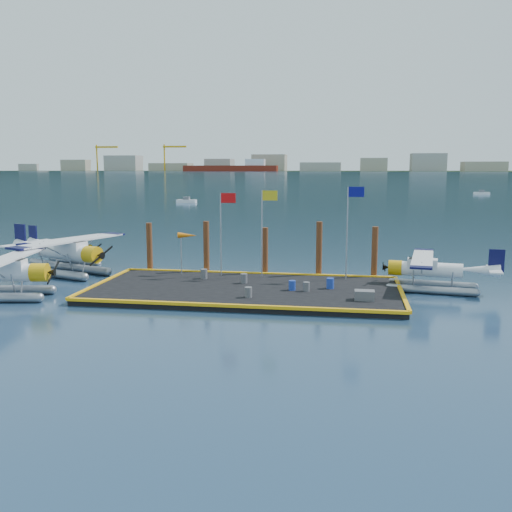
{
  "coord_description": "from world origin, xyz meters",
  "views": [
    {
      "loc": [
        6.55,
        -36.13,
        8.31
      ],
      "look_at": [
        0.36,
        2.0,
        2.2
      ],
      "focal_mm": 40.0,
      "sensor_mm": 36.0,
      "label": 1
    }
  ],
  "objects_px": {
    "seaplane_b": "(67,254)",
    "flagpole_yellow": "(265,220)",
    "piling_3": "(319,251)",
    "seaplane_d": "(427,272)",
    "seaplane_c": "(67,250)",
    "drum_4": "(330,283)",
    "drum_3": "(248,292)",
    "flagpole_blue": "(350,219)",
    "piling_4": "(374,254)",
    "seaplane_a": "(1,275)",
    "piling_1": "(206,249)",
    "piling_2": "(265,253)",
    "drum_0": "(204,274)",
    "drum_1": "(292,285)",
    "drum_5": "(244,278)",
    "piling_0": "(150,249)",
    "drum_2": "(306,287)",
    "windsock": "(187,236)",
    "flagpole_red": "(224,221)",
    "crate": "(364,295)"
  },
  "relations": [
    {
      "from": "seaplane_a",
      "to": "flagpole_red",
      "type": "height_order",
      "value": "flagpole_red"
    },
    {
      "from": "drum_3",
      "to": "seaplane_d",
      "type": "bearing_deg",
      "value": 26.34
    },
    {
      "from": "seaplane_c",
      "to": "drum_4",
      "type": "height_order",
      "value": "seaplane_c"
    },
    {
      "from": "seaplane_d",
      "to": "crate",
      "type": "bearing_deg",
      "value": 148.73
    },
    {
      "from": "windsock",
      "to": "drum_3",
      "type": "bearing_deg",
      "value": -49.07
    },
    {
      "from": "seaplane_b",
      "to": "windsock",
      "type": "relative_size",
      "value": 3.28
    },
    {
      "from": "flagpole_red",
      "to": "piling_2",
      "type": "bearing_deg",
      "value": 29.8
    },
    {
      "from": "seaplane_b",
      "to": "flagpole_blue",
      "type": "height_order",
      "value": "flagpole_blue"
    },
    {
      "from": "drum_1",
      "to": "flagpole_red",
      "type": "height_order",
      "value": "flagpole_red"
    },
    {
      "from": "flagpole_red",
      "to": "flagpole_blue",
      "type": "relative_size",
      "value": 0.92
    },
    {
      "from": "seaplane_c",
      "to": "windsock",
      "type": "xyz_separation_m",
      "value": [
        11.44,
        -3.79,
        1.84
      ]
    },
    {
      "from": "seaplane_d",
      "to": "drum_4",
      "type": "distance_m",
      "value": 6.8
    },
    {
      "from": "piling_3",
      "to": "seaplane_d",
      "type": "bearing_deg",
      "value": -19.36
    },
    {
      "from": "drum_5",
      "to": "piling_3",
      "type": "height_order",
      "value": "piling_3"
    },
    {
      "from": "crate",
      "to": "windsock",
      "type": "distance_m",
      "value": 14.31
    },
    {
      "from": "drum_0",
      "to": "flagpole_yellow",
      "type": "xyz_separation_m",
      "value": [
        4.16,
        1.32,
        3.77
      ]
    },
    {
      "from": "piling_0",
      "to": "piling_1",
      "type": "relative_size",
      "value": 0.95
    },
    {
      "from": "seaplane_c",
      "to": "drum_4",
      "type": "xyz_separation_m",
      "value": [
        21.97,
        -7.03,
        -0.65
      ]
    },
    {
      "from": "flagpole_red",
      "to": "flagpole_blue",
      "type": "height_order",
      "value": "flagpole_blue"
    },
    {
      "from": "piling_4",
      "to": "seaplane_a",
      "type": "bearing_deg",
      "value": -158.47
    },
    {
      "from": "drum_3",
      "to": "piling_1",
      "type": "relative_size",
      "value": 0.15
    },
    {
      "from": "drum_0",
      "to": "piling_1",
      "type": "bearing_deg",
      "value": 100.45
    },
    {
      "from": "piling_4",
      "to": "flagpole_blue",
      "type": "bearing_deg",
      "value": -138.42
    },
    {
      "from": "piling_0",
      "to": "flagpole_blue",
      "type": "bearing_deg",
      "value": -6.01
    },
    {
      "from": "flagpole_red",
      "to": "flagpole_blue",
      "type": "xyz_separation_m",
      "value": [
        8.99,
        -0.0,
        0.29
      ]
    },
    {
      "from": "drum_3",
      "to": "piling_4",
      "type": "height_order",
      "value": "piling_4"
    },
    {
      "from": "flagpole_yellow",
      "to": "piling_1",
      "type": "relative_size",
      "value": 1.48
    },
    {
      "from": "seaplane_a",
      "to": "piling_3",
      "type": "bearing_deg",
      "value": 105.96
    },
    {
      "from": "flagpole_yellow",
      "to": "piling_0",
      "type": "bearing_deg",
      "value": 170.14
    },
    {
      "from": "piling_1",
      "to": "drum_4",
      "type": "bearing_deg",
      "value": -26.98
    },
    {
      "from": "seaplane_a",
      "to": "piling_2",
      "type": "xyz_separation_m",
      "value": [
        15.48,
        9.26,
        0.4
      ]
    },
    {
      "from": "flagpole_yellow",
      "to": "seaplane_a",
      "type": "bearing_deg",
      "value": -153.96
    },
    {
      "from": "seaplane_d",
      "to": "piling_2",
      "type": "relative_size",
      "value": 2.23
    },
    {
      "from": "piling_1",
      "to": "piling_3",
      "type": "relative_size",
      "value": 0.98
    },
    {
      "from": "drum_1",
      "to": "drum_5",
      "type": "distance_m",
      "value": 3.84
    },
    {
      "from": "seaplane_b",
      "to": "drum_0",
      "type": "bearing_deg",
      "value": 101.54
    },
    {
      "from": "drum_5",
      "to": "piling_4",
      "type": "relative_size",
      "value": 0.16
    },
    {
      "from": "drum_2",
      "to": "windsock",
      "type": "xyz_separation_m",
      "value": [
        -9.06,
        4.28,
        2.53
      ]
    },
    {
      "from": "piling_3",
      "to": "piling_4",
      "type": "xyz_separation_m",
      "value": [
        4.0,
        0.0,
        -0.15
      ]
    },
    {
      "from": "drum_0",
      "to": "piling_4",
      "type": "distance_m",
      "value": 12.38
    },
    {
      "from": "seaplane_c",
      "to": "drum_3",
      "type": "distance_m",
      "value": 20.03
    },
    {
      "from": "drum_5",
      "to": "piling_1",
      "type": "distance_m",
      "value": 5.62
    },
    {
      "from": "crate",
      "to": "piling_4",
      "type": "bearing_deg",
      "value": 83.59
    },
    {
      "from": "seaplane_b",
      "to": "flagpole_yellow",
      "type": "height_order",
      "value": "flagpole_yellow"
    },
    {
      "from": "seaplane_c",
      "to": "seaplane_b",
      "type": "bearing_deg",
      "value": 52.27
    },
    {
      "from": "flagpole_yellow",
      "to": "drum_2",
      "type": "bearing_deg",
      "value": -52.11
    },
    {
      "from": "drum_3",
      "to": "flagpole_blue",
      "type": "distance_m",
      "value": 9.76
    },
    {
      "from": "drum_1",
      "to": "flagpole_blue",
      "type": "relative_size",
      "value": 0.1
    },
    {
      "from": "drum_0",
      "to": "drum_3",
      "type": "xyz_separation_m",
      "value": [
        4.13,
        -5.24,
        -0.03
      ]
    },
    {
      "from": "piling_0",
      "to": "drum_2",
      "type": "bearing_deg",
      "value": -25.12
    }
  ]
}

